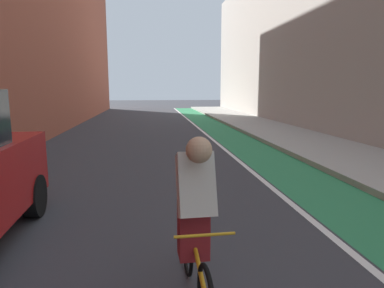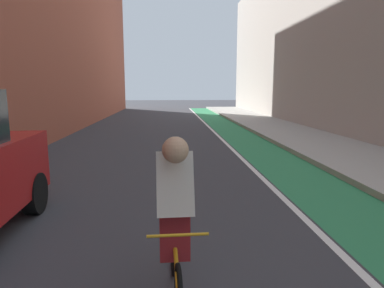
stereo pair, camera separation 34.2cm
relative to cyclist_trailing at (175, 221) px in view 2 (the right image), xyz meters
The scene contains 6 objects.
ground_plane 7.55m from the cyclist_trailing, 91.18° to the left, with size 95.93×95.93×0.00m, color #38383D.
bike_lane_paint 9.98m from the cyclist_trailing, 72.83° to the left, with size 1.60×43.60×0.00m, color #2D8451.
lane_divider_stripe 9.75m from the cyclist_trailing, 77.91° to the left, with size 0.12×43.60×0.00m, color white.
sidewalk_right 10.88m from the cyclist_trailing, 61.07° to the left, with size 3.03×43.60×0.14m, color #A8A59E.
building_facade_right 14.62m from the cyclist_trailing, 55.29° to the left, with size 2.40×39.60×10.12m, color #B2ADA3.
cyclist_trailing is the anchor object (origin of this frame).
Camera 2 is at (0.11, 7.39, 1.99)m, focal length 31.62 mm.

